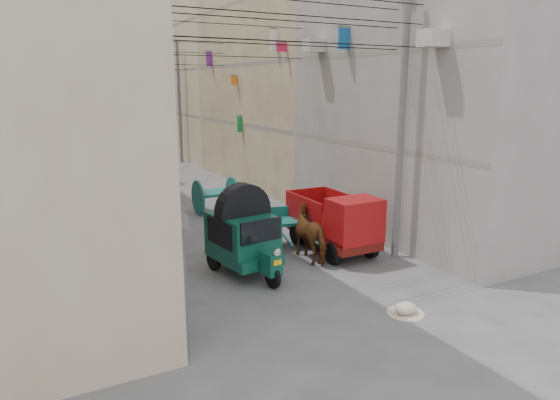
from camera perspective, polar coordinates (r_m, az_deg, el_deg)
ground at (r=9.83m, az=20.21°, el=-19.72°), size 140.00×140.00×0.00m
building_row_right at (r=42.02m, az=-8.15°, el=14.59°), size 8.00×62.00×14.00m
end_cap_building at (r=71.61m, az=-23.47°, el=12.99°), size 22.00×10.00×13.00m
shutters_left at (r=16.31m, az=-18.34°, el=-0.76°), size 0.18×14.40×2.88m
signboards at (r=27.78m, az=-14.73°, el=8.94°), size 8.22×40.52×5.67m
ac_units at (r=16.60m, az=10.46°, el=20.57°), size 0.70×6.55×3.35m
utility_poles at (r=23.25m, az=-12.05°, el=9.78°), size 7.40×22.20×8.00m
overhead_cables at (r=20.80m, az=-10.33°, el=17.15°), size 7.40×22.52×1.12m
auto_rickshaw at (r=13.99m, az=-4.19°, el=-3.80°), size 1.84×2.85×1.95m
tonga_cart at (r=16.40m, az=0.61°, el=-2.90°), size 1.80×3.14×1.33m
mini_truck at (r=15.63m, az=6.79°, el=-2.91°), size 1.60×3.46×1.93m
second_cart at (r=20.84m, az=-7.38°, el=0.61°), size 1.63×1.44×1.42m
feed_sack at (r=12.18m, az=14.17°, el=-11.90°), size 0.55×0.44×0.27m
horse at (r=15.16m, az=3.85°, el=-3.80°), size 0.89×1.93×1.62m
distant_car_white at (r=30.33m, az=-16.61°, el=3.78°), size 2.62×3.93×1.24m
distant_car_grey at (r=39.93m, az=-16.75°, el=5.86°), size 1.96×3.92×1.23m
distant_car_green at (r=39.36m, az=-20.53°, el=5.52°), size 2.30×4.57×1.27m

